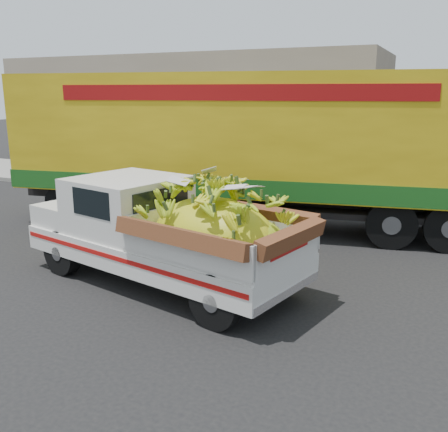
% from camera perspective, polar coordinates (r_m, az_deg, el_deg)
% --- Properties ---
extents(ground, '(100.00, 100.00, 0.00)m').
position_cam_1_polar(ground, '(8.88, -2.44, -8.22)').
color(ground, black).
rests_on(ground, ground).
extents(curb, '(60.00, 0.25, 0.15)m').
position_cam_1_polar(curb, '(14.83, 9.28, 0.98)').
color(curb, gray).
rests_on(curb, ground).
extents(sidewalk, '(60.00, 4.00, 0.14)m').
position_cam_1_polar(sidewalk, '(16.82, 11.20, 2.41)').
color(sidewalk, gray).
rests_on(sidewalk, ground).
extents(building_left, '(18.00, 6.00, 5.00)m').
position_cam_1_polar(building_left, '(24.93, -3.67, 11.93)').
color(building_left, gray).
rests_on(building_left, ground).
extents(pickup_truck, '(5.56, 3.05, 1.85)m').
position_cam_1_polar(pickup_truck, '(8.60, -5.35, -2.01)').
color(pickup_truck, black).
rests_on(pickup_truck, ground).
extents(semi_trailer, '(12.08, 4.51, 3.80)m').
position_cam_1_polar(semi_trailer, '(12.48, 2.62, 8.27)').
color(semi_trailer, black).
rests_on(semi_trailer, ground).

